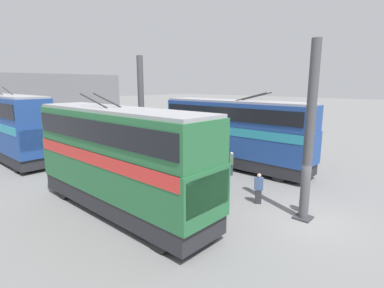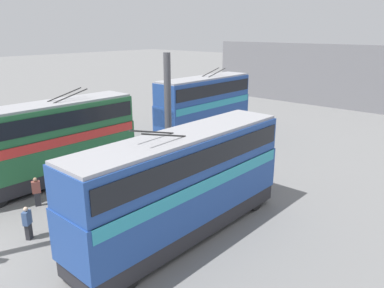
{
  "view_description": "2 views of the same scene",
  "coord_description": "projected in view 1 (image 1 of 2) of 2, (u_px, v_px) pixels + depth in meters",
  "views": [
    {
      "loc": [
        -4.55,
        12.68,
        5.98
      ],
      "look_at": [
        7.56,
        -0.63,
        2.34
      ],
      "focal_mm": 28.0,
      "sensor_mm": 36.0,
      "label": 1
    },
    {
      "loc": [
        -3.6,
        -15.5,
        9.04
      ],
      "look_at": [
        12.25,
        -1.35,
        2.5
      ],
      "focal_mm": 35.0,
      "sensor_mm": 36.0,
      "label": 2
    }
  ],
  "objects": [
    {
      "name": "oil_drum",
      "position": [
        108.0,
        171.0,
        19.32
      ],
      "size": [
        0.65,
        0.65,
        0.84
      ],
      "color": "#235638",
      "rests_on": "ground_plane"
    },
    {
      "name": "support_column_far",
      "position": [
        142.0,
        117.0,
        20.29
      ],
      "size": [
        0.74,
        0.74,
        7.78
      ],
      "color": "#4C4C51",
      "rests_on": "ground_plane"
    },
    {
      "name": "ground_plane",
      "position": [
        307.0,
        220.0,
        13.38
      ],
      "size": [
        240.0,
        240.0,
        0.0
      ],
      "primitive_type": "plane",
      "color": "slate"
    },
    {
      "name": "support_column_near",
      "position": [
        309.0,
        136.0,
        12.77
      ],
      "size": [
        0.74,
        0.74,
        7.78
      ],
      "color": "#4C4C51",
      "rests_on": "ground_plane"
    },
    {
      "name": "bus_right_near",
      "position": [
        119.0,
        154.0,
        13.62
      ],
      "size": [
        10.61,
        2.54,
        5.53
      ],
      "color": "black",
      "rests_on": "ground_plane"
    },
    {
      "name": "bus_left_far",
      "position": [
        234.0,
        129.0,
        21.49
      ],
      "size": [
        11.4,
        2.54,
        5.44
      ],
      "color": "black",
      "rests_on": "ground_plane"
    },
    {
      "name": "depot_back_wall",
      "position": [
        3.0,
        101.0,
        39.56
      ],
      "size": [
        0.5,
        36.0,
        7.39
      ],
      "color": "slate",
      "rests_on": "ground_plane"
    },
    {
      "name": "person_by_right_row",
      "position": [
        193.0,
        194.0,
        14.18
      ],
      "size": [
        0.48,
        0.38,
        1.61
      ],
      "rotation": [
        0.0,
        0.0,
        4.33
      ],
      "color": "#2D2D33",
      "rests_on": "ground_plane"
    },
    {
      "name": "person_aisle_foreground",
      "position": [
        306.0,
        196.0,
        13.94
      ],
      "size": [
        0.41,
        0.48,
        1.58
      ],
      "rotation": [
        0.0,
        0.0,
        3.62
      ],
      "color": "#473D33",
      "rests_on": "ground_plane"
    },
    {
      "name": "person_aisle_midway",
      "position": [
        259.0,
        188.0,
        15.05
      ],
      "size": [
        0.48,
        0.44,
        1.58
      ],
      "rotation": [
        0.0,
        0.0,
        5.32
      ],
      "color": "#2D2D33",
      "rests_on": "ground_plane"
    },
    {
      "name": "person_by_left_row",
      "position": [
        231.0,
        163.0,
        19.76
      ],
      "size": [
        0.43,
        0.48,
        1.57
      ],
      "rotation": [
        0.0,
        0.0,
        3.71
      ],
      "color": "#384251",
      "rests_on": "ground_plane"
    },
    {
      "name": "bus_right_far",
      "position": [
        12.0,
        124.0,
        23.0
      ],
      "size": [
        9.96,
        2.54,
        5.74
      ],
      "color": "black",
      "rests_on": "ground_plane"
    }
  ]
}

